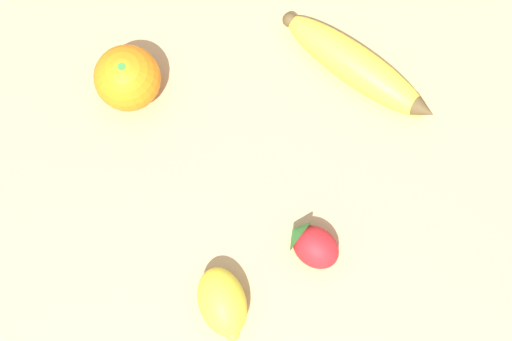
# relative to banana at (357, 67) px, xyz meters

# --- Properties ---
(ground_plane) EXTENTS (3.00, 3.00, 0.00)m
(ground_plane) POSITION_rel_banana_xyz_m (-0.05, -0.13, -0.02)
(ground_plane) COLOR tan
(banana) EXTENTS (0.20, 0.06, 0.04)m
(banana) POSITION_rel_banana_xyz_m (0.00, 0.00, 0.00)
(banana) COLOR yellow
(banana) RESTS_ON ground_plane
(orange) EXTENTS (0.07, 0.07, 0.07)m
(orange) POSITION_rel_banana_xyz_m (-0.18, -0.18, 0.01)
(orange) COLOR orange
(orange) RESTS_ON ground_plane
(strawberry) EXTENTS (0.06, 0.04, 0.04)m
(strawberry) POSITION_rel_banana_xyz_m (0.09, -0.18, -0.00)
(strawberry) COLOR red
(strawberry) RESTS_ON ground_plane
(lemon) EXTENTS (0.09, 0.08, 0.05)m
(lemon) POSITION_rel_banana_xyz_m (0.06, -0.29, 0.00)
(lemon) COLOR yellow
(lemon) RESTS_ON ground_plane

